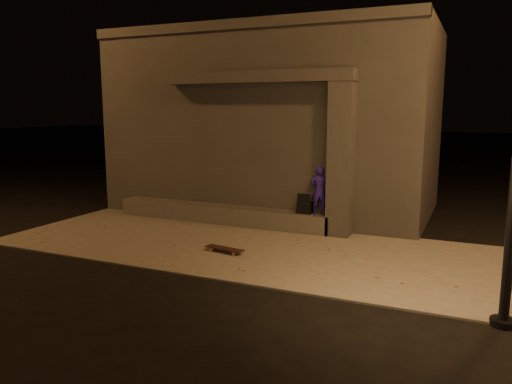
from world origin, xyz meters
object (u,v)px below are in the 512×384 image
at_px(backpack, 305,206).
at_px(skateboarder, 320,190).
at_px(column, 341,160).
at_px(skateboard, 225,249).

bearing_deg(backpack, skateboarder, -0.25).
relative_size(column, backpack, 7.21).
xyz_separation_m(column, backpack, (-0.87, 0.00, -1.18)).
distance_m(backpack, skateboard, 2.66).
distance_m(column, skateboard, 3.48).
relative_size(skateboarder, skateboard, 1.31).
relative_size(column, skateboard, 3.99).
distance_m(column, backpack, 1.46).
height_order(backpack, skateboard, backpack).
distance_m(skateboarder, skateboard, 2.92).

